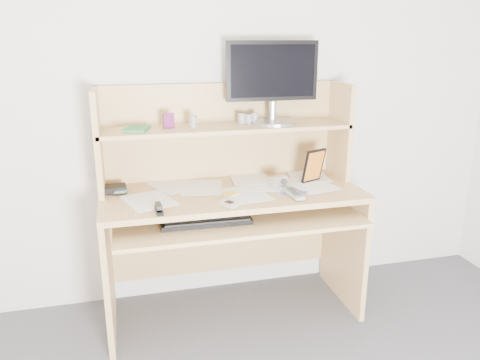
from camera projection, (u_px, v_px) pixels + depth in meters
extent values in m
cube|color=silver|center=(219.00, 91.00, 2.69)|extent=(3.60, 0.04, 2.50)
cube|color=tan|center=(233.00, 193.00, 2.54)|extent=(1.40, 0.60, 0.03)
cube|color=tan|center=(108.00, 270.00, 2.49)|extent=(0.03, 0.56, 0.72)
cube|color=tan|center=(343.00, 243.00, 2.81)|extent=(0.03, 0.56, 0.72)
cube|color=tan|center=(222.00, 239.00, 2.92)|extent=(1.34, 0.02, 0.41)
cube|color=tan|center=(238.00, 218.00, 2.46)|extent=(1.28, 0.55, 0.02)
cube|color=tan|center=(221.00, 131.00, 2.73)|extent=(1.40, 0.02, 0.55)
cube|color=tan|center=(98.00, 142.00, 2.44)|extent=(0.03, 0.30, 0.55)
cube|color=tan|center=(339.00, 130.00, 2.76)|extent=(0.03, 0.30, 0.55)
cube|color=tan|center=(226.00, 128.00, 2.58)|extent=(1.38, 0.30, 0.02)
cube|color=white|center=(233.00, 190.00, 2.54)|extent=(1.32, 0.54, 0.01)
cube|color=black|center=(206.00, 221.00, 2.36)|extent=(0.46, 0.17, 0.02)
cube|color=black|center=(206.00, 218.00, 2.36)|extent=(0.43, 0.16, 0.01)
cube|color=gray|center=(293.00, 193.00, 2.45)|extent=(0.07, 0.19, 0.02)
cube|color=silver|center=(229.00, 203.00, 2.30)|extent=(0.09, 0.11, 0.02)
cube|color=black|center=(159.00, 207.00, 2.22)|extent=(0.03, 0.12, 0.04)
cube|color=black|center=(115.00, 188.00, 2.51)|extent=(0.13, 0.11, 0.03)
cube|color=yellow|center=(231.00, 194.00, 2.47)|extent=(0.09, 0.09, 0.01)
cube|color=#AAAAAC|center=(279.00, 181.00, 2.59)|extent=(0.10, 0.06, 0.06)
cube|color=black|center=(314.00, 166.00, 2.64)|extent=(0.13, 0.07, 0.19)
cylinder|color=#182DB6|center=(294.00, 192.00, 2.48)|extent=(0.14, 0.03, 0.01)
cube|color=maroon|center=(169.00, 121.00, 2.49)|extent=(0.06, 0.03, 0.08)
cube|color=#388D51|center=(137.00, 129.00, 2.45)|extent=(0.16, 0.19, 0.02)
cylinder|color=black|center=(242.00, 119.00, 2.62)|extent=(0.05, 0.05, 0.06)
cylinder|color=white|center=(193.00, 122.00, 2.50)|extent=(0.05, 0.05, 0.07)
cylinder|color=black|center=(249.00, 119.00, 2.62)|extent=(0.05, 0.05, 0.05)
cylinder|color=white|center=(255.00, 118.00, 2.64)|extent=(0.04, 0.04, 0.06)
cylinder|color=#9B9BA0|center=(273.00, 122.00, 2.64)|extent=(0.26, 0.26, 0.02)
cylinder|color=#9B9BA0|center=(273.00, 111.00, 2.64)|extent=(0.04, 0.04, 0.11)
cube|color=black|center=(272.00, 71.00, 2.59)|extent=(0.52, 0.04, 0.33)
cube|color=black|center=(273.00, 71.00, 2.57)|extent=(0.48, 0.01, 0.28)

